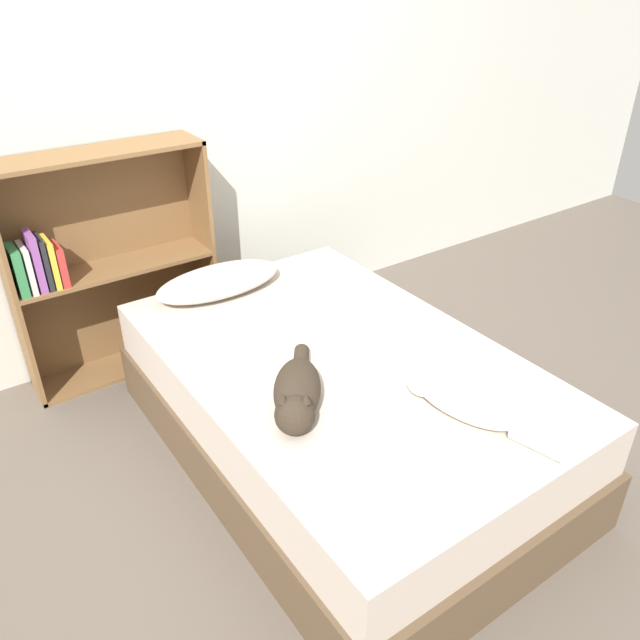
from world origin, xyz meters
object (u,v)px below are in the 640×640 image
at_px(pillow, 219,281).
at_px(cat_light, 459,396).
at_px(cat_dark, 297,394).
at_px(bed, 339,406).
at_px(bookshelf, 103,263).

height_order(pillow, cat_light, cat_light).
relative_size(pillow, cat_dark, 1.36).
distance_m(bed, bookshelf, 1.36).
xyz_separation_m(pillow, cat_light, (0.28, -1.27, 0.00)).
bearing_deg(bookshelf, pillow, -47.65).
bearing_deg(cat_dark, bookshelf, -134.65).
distance_m(bed, cat_light, 0.61).
bearing_deg(pillow, bed, -79.59).
bearing_deg(bookshelf, cat_dark, -80.97).
bearing_deg(cat_light, cat_dark, 41.32).
xyz_separation_m(cat_dark, bookshelf, (-0.22, 1.38, 0.02)).
bearing_deg(pillow, bookshelf, 132.35).
height_order(bed, bookshelf, bookshelf).
relative_size(pillow, bookshelf, 0.55).
bearing_deg(bed, pillow, 100.41).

